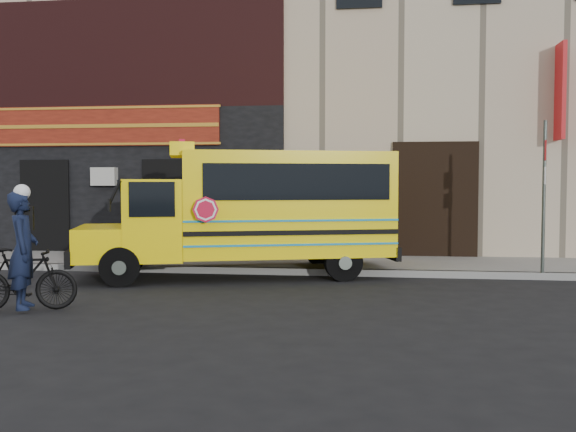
{
  "coord_description": "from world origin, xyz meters",
  "views": [
    {
      "loc": [
        2.38,
        -11.69,
        2.09
      ],
      "look_at": [
        0.59,
        1.85,
        1.37
      ],
      "focal_mm": 40.0,
      "sensor_mm": 36.0,
      "label": 1
    }
  ],
  "objects_px": {
    "school_bus": "(255,209)",
    "bicycle": "(23,279)",
    "cyclist": "(23,253)",
    "sign_pole": "(544,193)"
  },
  "relations": [
    {
      "from": "school_bus",
      "to": "bicycle",
      "type": "xyz_separation_m",
      "value": [
        -3.06,
        -4.23,
        -1.0
      ]
    },
    {
      "from": "bicycle",
      "to": "cyclist",
      "type": "relative_size",
      "value": 0.9
    },
    {
      "from": "school_bus",
      "to": "bicycle",
      "type": "bearing_deg",
      "value": -125.86
    },
    {
      "from": "school_bus",
      "to": "cyclist",
      "type": "distance_m",
      "value": 5.27
    },
    {
      "from": "cyclist",
      "to": "bicycle",
      "type": "bearing_deg",
      "value": 20.48
    },
    {
      "from": "school_bus",
      "to": "bicycle",
      "type": "relative_size",
      "value": 4.23
    },
    {
      "from": "bicycle",
      "to": "school_bus",
      "type": "bearing_deg",
      "value": -53.68
    },
    {
      "from": "sign_pole",
      "to": "bicycle",
      "type": "bearing_deg",
      "value": -153.86
    },
    {
      "from": "school_bus",
      "to": "sign_pole",
      "type": "relative_size",
      "value": 2.12
    },
    {
      "from": "bicycle",
      "to": "cyclist",
      "type": "xyz_separation_m",
      "value": [
        0.06,
        -0.07,
        0.44
      ]
    }
  ]
}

